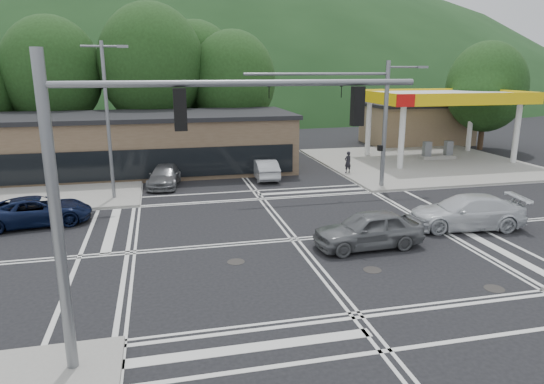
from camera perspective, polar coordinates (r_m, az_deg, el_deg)
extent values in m
plane|color=black|center=(22.12, 2.64, -5.59)|extent=(120.00, 120.00, 0.00)
cube|color=gray|center=(41.35, 17.18, 3.34)|extent=(16.00, 16.00, 0.15)
cube|color=gray|center=(36.96, -27.42, 1.09)|extent=(16.00, 16.00, 0.15)
cylinder|color=silver|center=(37.79, 15.01, 6.23)|extent=(0.44, 0.44, 5.00)
cylinder|color=silver|center=(43.12, 11.27, 7.40)|extent=(0.44, 0.44, 5.00)
cylinder|color=silver|center=(43.38, 26.82, 6.18)|extent=(0.44, 0.44, 5.00)
cylinder|color=silver|center=(48.10, 22.29, 7.31)|extent=(0.44, 0.44, 5.00)
cube|color=silver|center=(42.62, 19.39, 10.58)|extent=(12.00, 8.00, 0.60)
cube|color=yellow|center=(39.30, 22.52, 10.04)|extent=(12.20, 0.25, 0.90)
cube|color=yellow|center=(46.05, 16.71, 11.01)|extent=(12.20, 0.25, 0.90)
cube|color=yellow|center=(39.75, 11.93, 10.85)|extent=(0.25, 8.20, 0.90)
cube|color=yellow|center=(46.10, 25.81, 10.20)|extent=(0.25, 8.20, 0.90)
cube|color=red|center=(36.27, 15.45, 10.33)|extent=(1.40, 0.12, 0.90)
cube|color=gray|center=(43.18, 18.84, 3.89)|extent=(3.00, 1.00, 0.30)
cube|color=slate|center=(42.55, 17.77, 4.79)|extent=(0.60, 0.50, 1.30)
cube|color=slate|center=(43.61, 20.03, 4.83)|extent=(0.60, 0.50, 1.30)
cube|color=#846B4F|center=(52.13, 16.62, 7.59)|extent=(10.00, 6.00, 3.80)
cube|color=brown|center=(37.47, -16.60, 5.28)|extent=(24.00, 8.00, 4.00)
ellipsoid|color=#1A3919|center=(110.39, -10.36, 10.26)|extent=(252.00, 126.00, 140.00)
cylinder|color=#382619|center=(45.05, -23.85, 6.64)|extent=(0.50, 0.50, 4.84)
ellipsoid|color=#1A3313|center=(44.76, -24.48, 12.64)|extent=(8.00, 8.00, 9.20)
cylinder|color=#382619|center=(44.26, -13.59, 7.63)|extent=(0.50, 0.50, 5.28)
ellipsoid|color=#1A3313|center=(43.99, -14.00, 14.32)|extent=(9.00, 9.00, 10.35)
cylinder|color=#382619|center=(44.82, -4.51, 7.50)|extent=(0.50, 0.50, 4.40)
ellipsoid|color=#1A3313|center=(44.51, -4.62, 13.01)|extent=(7.60, 7.60, 8.74)
cylinder|color=#382619|center=(48.40, -8.80, 8.15)|extent=(0.50, 0.50, 4.84)
ellipsoid|color=#1A3313|center=(48.13, -9.02, 13.76)|extent=(8.40, 8.40, 9.66)
cylinder|color=#382619|center=(50.13, 23.46, 6.85)|extent=(0.50, 0.50, 3.96)
ellipsoid|color=#1A3313|center=(49.85, 23.91, 11.25)|extent=(7.20, 7.20, 8.28)
cylinder|color=slate|center=(29.28, -18.73, 7.66)|extent=(0.20, 0.20, 9.00)
cylinder|color=slate|center=(29.14, -19.42, 15.88)|extent=(2.20, 0.12, 0.12)
cube|color=slate|center=(29.05, -17.18, 16.05)|extent=(0.60, 0.25, 0.15)
cylinder|color=slate|center=(31.64, 13.13, 7.58)|extent=(0.28, 0.28, 8.00)
cylinder|color=slate|center=(29.72, 5.45, 13.66)|extent=(9.00, 0.16, 0.16)
imported|color=black|center=(30.25, 8.16, 11.89)|extent=(0.16, 0.20, 1.00)
imported|color=black|center=(28.93, -0.36, 11.92)|extent=(0.16, 0.20, 1.00)
cylinder|color=slate|center=(31.99, 15.50, 13.98)|extent=(2.40, 0.12, 0.12)
cube|color=slate|center=(32.52, 17.25, 13.86)|extent=(0.70, 0.30, 0.15)
cube|color=black|center=(31.72, 12.58, 5.07)|extent=(0.25, 0.30, 0.35)
cylinder|color=slate|center=(12.56, -24.00, -3.35)|extent=(0.28, 0.28, 8.00)
cylinder|color=slate|center=(11.96, -3.53, 12.66)|extent=(9.00, 0.16, 0.16)
cube|color=black|center=(11.83, -10.76, 9.51)|extent=(0.30, 0.25, 1.00)
cube|color=black|center=(12.85, 10.02, 9.91)|extent=(0.30, 0.25, 1.00)
imported|color=black|center=(26.61, -25.86, -2.01)|extent=(5.34, 3.05, 1.40)
imported|color=slate|center=(21.32, 11.26, -4.33)|extent=(4.84, 2.14, 1.62)
imported|color=silver|center=(25.22, 21.84, -2.19)|extent=(5.81, 3.06, 1.61)
imported|color=#AAADB2|center=(33.97, -0.87, 2.76)|extent=(1.63, 4.29, 1.40)
imported|color=silver|center=(39.98, -0.11, 4.48)|extent=(1.76, 3.96, 1.32)
imported|color=slate|center=(32.64, -12.50, 1.88)|extent=(2.59, 4.84, 1.33)
imported|color=black|center=(35.55, 8.91, 3.50)|extent=(0.66, 0.53, 1.57)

